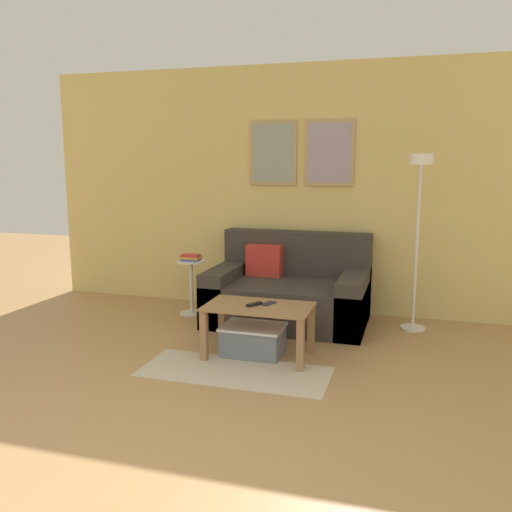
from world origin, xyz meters
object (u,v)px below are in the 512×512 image
coffee_table (259,316)px  cell_phone (268,303)px  side_table (191,282)px  book_stack (191,257)px  couch (289,293)px  floor_lamp (419,209)px  storage_bin (253,340)px  remote_control (254,304)px

coffee_table → cell_phone: (0.06, 0.07, 0.09)m
side_table → cell_phone: (1.08, -0.92, 0.10)m
side_table → book_stack: book_stack is taller
book_stack → cell_phone: 1.44m
couch → book_stack: bearing=-178.5°
coffee_table → floor_lamp: size_ratio=0.53×
storage_bin → remote_control: remote_control is taller
couch → side_table: size_ratio=2.69×
storage_bin → remote_control: size_ratio=3.37×
coffee_table → storage_bin: bearing=152.1°
coffee_table → book_stack: (-1.02, 1.00, 0.26)m
coffee_table → side_table: 1.42m
couch → floor_lamp: size_ratio=0.93×
couch → book_stack: couch is taller
coffee_table → cell_phone: 0.13m
storage_bin → book_stack: book_stack is taller
coffee_table → remote_control: bearing=-164.8°
storage_bin → floor_lamp: (1.26, 0.94, 1.03)m
coffee_table → cell_phone: bearing=48.0°
coffee_table → storage_bin: size_ratio=1.70×
couch → side_table: bearing=-177.8°
remote_control → cell_phone: 0.13m
side_table → couch: bearing=2.2°
coffee_table → remote_control: (-0.04, -0.01, 0.10)m
side_table → book_stack: 0.26m
cell_phone → remote_control: bearing=-118.3°
coffee_table → remote_control: 0.11m
side_table → cell_phone: 1.42m
floor_lamp → book_stack: 2.29m
storage_bin → book_stack: (-0.97, 0.97, 0.47)m
coffee_table → storage_bin: 0.22m
storage_bin → floor_lamp: size_ratio=0.31×
couch → floor_lamp: 1.48m
storage_bin → side_table: 1.38m
remote_control → side_table: bearing=164.2°
couch → coffee_table: 1.03m
coffee_table → floor_lamp: bearing=38.9°
side_table → cell_phone: side_table is taller
coffee_table → remote_control: remote_control is taller
floor_lamp → cell_phone: floor_lamp is taller
book_stack → remote_control: 1.42m
couch → cell_phone: size_ratio=10.88×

